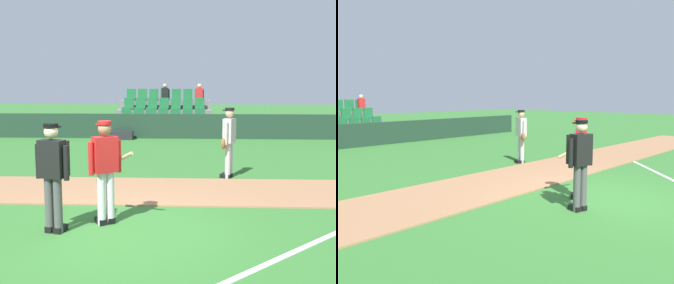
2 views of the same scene
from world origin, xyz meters
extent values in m
plane|color=#33702D|center=(0.00, 0.00, 0.00)|extent=(80.00, 80.00, 0.00)
cube|color=#9E704C|center=(0.00, 2.62, 0.01)|extent=(28.00, 2.42, 0.03)
cube|color=white|center=(3.00, -0.50, 0.01)|extent=(8.65, 8.46, 0.01)
cube|color=#1E3828|center=(0.00, 11.74, 0.52)|extent=(20.00, 0.16, 1.04)
cube|color=slate|center=(0.00, 12.76, 0.50)|extent=(4.35, 0.85, 0.40)
cube|color=#1E6B38|center=(0.00, 12.66, 0.75)|extent=(0.44, 0.40, 0.08)
cube|color=#1E6B38|center=(0.00, 12.88, 1.00)|extent=(0.44, 0.08, 0.50)
cube|color=#1E6B38|center=(0.55, 12.66, 0.75)|extent=(0.44, 0.40, 0.08)
cube|color=#1E6B38|center=(0.55, 12.88, 1.00)|extent=(0.44, 0.08, 0.50)
cube|color=#1E6B38|center=(1.10, 12.66, 0.75)|extent=(0.44, 0.40, 0.08)
cube|color=#1E6B38|center=(1.10, 12.88, 1.00)|extent=(0.44, 0.08, 0.50)
cube|color=#1E6B38|center=(1.65, 12.66, 0.75)|extent=(0.44, 0.40, 0.08)
cube|color=#1E6B38|center=(1.65, 12.88, 1.00)|extent=(0.44, 0.08, 0.50)
cube|color=#1E6B38|center=(0.55, 13.51, 1.15)|extent=(0.44, 0.40, 0.08)
cube|color=#1E6B38|center=(0.55, 13.73, 1.40)|extent=(0.44, 0.08, 0.50)
cube|color=#1E6B38|center=(1.10, 13.51, 1.15)|extent=(0.44, 0.40, 0.08)
cube|color=#1E6B38|center=(1.10, 13.73, 1.40)|extent=(0.44, 0.08, 0.50)
cube|color=#1E6B38|center=(1.65, 13.51, 1.15)|extent=(0.44, 0.40, 0.08)
cube|color=#1E6B38|center=(1.65, 13.73, 1.40)|extent=(0.44, 0.08, 0.50)
cube|color=#1E6B38|center=(0.55, 14.36, 1.55)|extent=(0.44, 0.40, 0.08)
cube|color=#1E6B38|center=(0.55, 14.58, 1.80)|extent=(0.44, 0.08, 0.50)
cube|color=#1E6B38|center=(1.10, 14.36, 1.55)|extent=(0.44, 0.40, 0.08)
cube|color=#1E6B38|center=(1.10, 14.58, 1.80)|extent=(0.44, 0.08, 0.50)
cube|color=#1E6B38|center=(1.65, 14.36, 1.55)|extent=(0.44, 0.40, 0.08)
cube|color=#1E6B38|center=(1.65, 14.58, 1.80)|extent=(0.44, 0.08, 0.50)
cube|color=red|center=(1.65, 14.41, 1.85)|extent=(0.32, 0.22, 0.52)
sphere|color=beige|center=(1.65, 14.41, 2.20)|extent=(0.20, 0.20, 0.20)
cylinder|color=silver|center=(-0.27, 0.28, 0.45)|extent=(0.14, 0.14, 0.90)
cylinder|color=silver|center=(-0.14, 0.37, 0.45)|extent=(0.14, 0.14, 0.90)
cube|color=black|center=(-0.30, 0.33, 0.05)|extent=(0.25, 0.28, 0.10)
cube|color=black|center=(-0.17, 0.42, 0.05)|extent=(0.25, 0.28, 0.10)
cube|color=red|center=(-0.20, 0.32, 1.20)|extent=(0.45, 0.41, 0.60)
cylinder|color=red|center=(-0.41, 0.18, 1.15)|extent=(0.09, 0.09, 0.55)
cylinder|color=red|center=(0.00, 0.46, 1.15)|extent=(0.09, 0.09, 0.55)
sphere|color=#9E7051|center=(-0.20, 0.32, 1.63)|extent=(0.22, 0.22, 0.22)
cylinder|color=#B21919|center=(-0.20, 0.32, 1.73)|extent=(0.23, 0.23, 0.06)
cube|color=#B21919|center=(-0.26, 0.40, 1.70)|extent=(0.22, 0.20, 0.02)
cylinder|color=tan|center=(-0.05, 0.55, 1.05)|extent=(0.66, 0.54, 0.41)
cylinder|color=#4C4C4C|center=(-1.03, -0.12, 0.45)|extent=(0.14, 0.14, 0.90)
cylinder|color=#4C4C4C|center=(-0.88, -0.16, 0.45)|extent=(0.14, 0.14, 0.90)
cube|color=black|center=(-1.02, -0.07, 0.05)|extent=(0.18, 0.28, 0.10)
cube|color=black|center=(-0.86, -0.11, 0.05)|extent=(0.18, 0.28, 0.10)
cube|color=black|center=(-0.96, -0.14, 1.20)|extent=(0.44, 0.32, 0.60)
cylinder|color=black|center=(-1.20, -0.08, 1.15)|extent=(0.09, 0.09, 0.55)
cylinder|color=black|center=(-0.71, -0.21, 1.15)|extent=(0.09, 0.09, 0.55)
sphere|color=beige|center=(-0.96, -0.14, 1.63)|extent=(0.22, 0.22, 0.22)
cylinder|color=black|center=(-0.96, -0.14, 1.73)|extent=(0.23, 0.23, 0.06)
cube|color=black|center=(-0.93, -0.05, 1.70)|extent=(0.20, 0.16, 0.02)
cube|color=black|center=(-0.92, -0.02, 1.20)|extent=(0.45, 0.19, 0.56)
cylinder|color=#B2B2B2|center=(2.15, 4.01, 0.45)|extent=(0.14, 0.14, 0.90)
cylinder|color=#B2B2B2|center=(2.22, 4.16, 0.45)|extent=(0.14, 0.14, 0.90)
cube|color=black|center=(2.10, 4.03, 0.05)|extent=(0.29, 0.22, 0.10)
cube|color=black|center=(2.16, 4.18, 0.05)|extent=(0.29, 0.22, 0.10)
cube|color=#B2B2B2|center=(2.19, 4.08, 1.20)|extent=(0.36, 0.45, 0.60)
cylinder|color=#B2B2B2|center=(2.09, 3.85, 1.15)|extent=(0.09, 0.09, 0.55)
cylinder|color=#B2B2B2|center=(2.29, 4.31, 1.15)|extent=(0.09, 0.09, 0.55)
sphere|color=tan|center=(2.19, 4.08, 1.63)|extent=(0.22, 0.22, 0.22)
cylinder|color=black|center=(2.19, 4.08, 1.73)|extent=(0.23, 0.23, 0.06)
cube|color=black|center=(2.10, 4.12, 1.70)|extent=(0.18, 0.21, 0.02)
ellipsoid|color=brown|center=(2.03, 3.86, 0.90)|extent=(0.19, 0.23, 0.28)
camera|label=1|loc=(1.20, -6.87, 2.41)|focal=47.26mm
camera|label=2|loc=(-6.92, -3.81, 2.20)|focal=39.07mm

